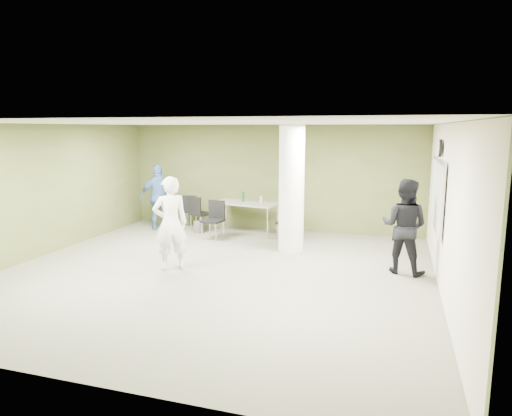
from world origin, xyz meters
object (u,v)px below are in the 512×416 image
(chair_back_left, at_px, (190,208))
(folding_table, at_px, (246,204))
(man_black, at_px, (404,226))
(man_blue, at_px, (159,197))
(woman_white, at_px, (170,224))

(chair_back_left, bearing_deg, folding_table, 162.71)
(man_black, bearing_deg, chair_back_left, -7.50)
(man_black, height_order, man_blue, man_black)
(folding_table, height_order, chair_back_left, folding_table)
(man_black, bearing_deg, man_blue, -1.22)
(chair_back_left, height_order, woman_white, woman_white)
(man_black, bearing_deg, woman_white, 31.24)
(man_blue, bearing_deg, man_black, 130.26)
(chair_back_left, distance_m, man_blue, 0.91)
(chair_back_left, bearing_deg, man_black, 147.15)
(folding_table, xyz_separation_m, chair_back_left, (-1.70, 0.25, -0.24))
(woman_white, bearing_deg, chair_back_left, -108.47)
(woman_white, xyz_separation_m, man_black, (4.28, 1.12, -0.01))
(woman_white, relative_size, man_blue, 1.03)
(folding_table, height_order, woman_white, woman_white)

